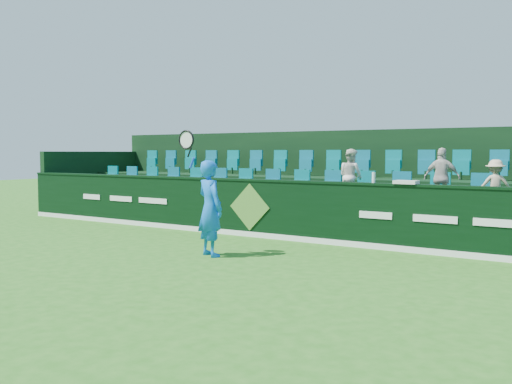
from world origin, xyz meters
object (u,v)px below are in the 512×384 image
Objects in this scene: spectator_left at (351,176)px; towel at (406,182)px; spectator_right at (495,185)px; drinks_bottle at (374,177)px; tennis_player at (210,208)px; spectator_middle at (442,178)px.

spectator_left is 2.03m from towel.
spectator_right is (3.14, 0.00, -0.11)m from spectator_left.
drinks_bottle is (-2.12, -1.12, 0.15)m from spectator_right.
tennis_player is at bearing -138.78° from towel.
tennis_player reaches higher than spectator_left.
drinks_bottle is at bearing 42.50° from spectator_middle.
spectator_left is 0.99× the size of spectator_middle.
spectator_left is 2.08m from spectator_middle.
tennis_player is at bearing 44.18° from spectator_middle.
spectator_middle is 5.77× the size of drinks_bottle.
spectator_left reaches higher than drinks_bottle.
drinks_bottle is (-0.68, 0.00, 0.08)m from towel.
tennis_player is 3.91m from spectator_left.
spectator_left is 1.51m from drinks_bottle.
towel is at bearing 19.13° from spectator_right.
spectator_middle is at bearing 48.04° from tennis_player.
drinks_bottle is at bearing 157.04° from spectator_left.
drinks_bottle is (1.01, -1.12, 0.03)m from spectator_left.
tennis_player reaches higher than spectator_right.
spectator_middle reaches higher than towel.
tennis_player is at bearing 21.45° from spectator_right.
spectator_left is 1.22× the size of spectator_right.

